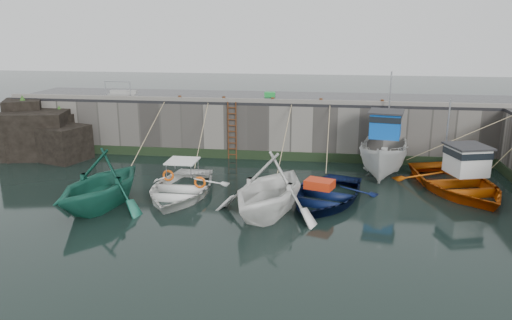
# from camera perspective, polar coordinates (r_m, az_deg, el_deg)

# --- Properties ---
(ground) EXTENTS (120.00, 120.00, 0.00)m
(ground) POSITION_cam_1_polar(r_m,az_deg,el_deg) (18.31, -2.30, -8.09)
(ground) COLOR black
(ground) RESTS_ON ground
(quay_back) EXTENTS (30.00, 5.00, 3.00)m
(quay_back) POSITION_cam_1_polar(r_m,az_deg,el_deg) (29.76, 1.98, 4.07)
(quay_back) COLOR slate
(quay_back) RESTS_ON ground
(road_back) EXTENTS (30.00, 5.00, 0.16)m
(road_back) POSITION_cam_1_polar(r_m,az_deg,el_deg) (29.49, 2.00, 7.08)
(road_back) COLOR black
(road_back) RESTS_ON quay_back
(kerb_back) EXTENTS (30.00, 0.30, 0.20)m
(kerb_back) POSITION_cam_1_polar(r_m,az_deg,el_deg) (27.16, 1.48, 6.77)
(kerb_back) COLOR slate
(kerb_back) RESTS_ON road_back
(algae_back) EXTENTS (30.00, 0.08, 0.50)m
(algae_back) POSITION_cam_1_polar(r_m,az_deg,el_deg) (27.57, 1.39, 0.51)
(algae_back) COLOR black
(algae_back) RESTS_ON ground
(rock_outcrop) EXTENTS (5.85, 4.24, 3.41)m
(rock_outcrop) POSITION_cam_1_polar(r_m,az_deg,el_deg) (30.81, -23.43, 2.75)
(rock_outcrop) COLOR black
(rock_outcrop) RESTS_ON ground
(ladder) EXTENTS (0.51, 0.08, 3.20)m
(ladder) POSITION_cam_1_polar(r_m,az_deg,el_deg) (27.52, -2.75, 3.34)
(ladder) COLOR #3F1E0F
(ladder) RESTS_ON ground
(boat_near_white) EXTENTS (5.30, 5.85, 2.69)m
(boat_near_white) POSITION_cam_1_polar(r_m,az_deg,el_deg) (21.59, -17.12, -5.08)
(boat_near_white) COLOR #1B604C
(boat_near_white) RESTS_ON ground
(boat_near_white_rope) EXTENTS (0.04, 6.34, 3.10)m
(boat_near_white_rope) POSITION_cam_1_polar(r_m,az_deg,el_deg) (26.31, -12.24, -1.12)
(boat_near_white_rope) COLOR tan
(boat_near_white_rope) RESTS_ON ground
(boat_near_blue) EXTENTS (3.94, 5.50, 1.13)m
(boat_near_blue) POSITION_cam_1_polar(r_m,az_deg,el_deg) (22.25, -8.64, -3.96)
(boat_near_blue) COLOR white
(boat_near_blue) RESTS_ON ground
(boat_near_blue_rope) EXTENTS (0.04, 4.71, 3.10)m
(boat_near_blue_rope) POSITION_cam_1_polar(r_m,az_deg,el_deg) (26.36, -5.90, -0.82)
(boat_near_blue_rope) COLOR tan
(boat_near_blue_rope) RESTS_ON ground
(boat_near_blacktrim) EXTENTS (5.85, 6.33, 2.76)m
(boat_near_blacktrim) POSITION_cam_1_polar(r_m,az_deg,el_deg) (19.87, 1.49, -6.15)
(boat_near_blacktrim) COLOR white
(boat_near_blacktrim) RESTS_ON ground
(boat_near_blacktrim_rope) EXTENTS (0.04, 6.21, 3.10)m
(boat_near_blacktrim_rope) POSITION_cam_1_polar(r_m,az_deg,el_deg) (24.88, 2.90, -1.73)
(boat_near_blacktrim_rope) COLOR tan
(boat_near_blacktrim_rope) RESTS_ON ground
(boat_near_navy) EXTENTS (5.41, 6.38, 1.12)m
(boat_near_navy) POSITION_cam_1_polar(r_m,az_deg,el_deg) (21.42, 7.92, -4.69)
(boat_near_navy) COLOR #091339
(boat_near_navy) RESTS_ON ground
(boat_near_navy_rope) EXTENTS (0.04, 4.67, 3.10)m
(boat_near_navy_rope) POSITION_cam_1_polar(r_m,az_deg,el_deg) (25.64, 7.99, -1.35)
(boat_near_navy_rope) COLOR tan
(boat_near_navy_rope) RESTS_ON ground
(boat_far_white) EXTENTS (3.32, 6.33, 5.32)m
(boat_far_white) POSITION_cam_1_polar(r_m,az_deg,el_deg) (25.78, 14.46, 0.69)
(boat_far_white) COLOR silver
(boat_far_white) RESTS_ON ground
(boat_far_orange) EXTENTS (6.12, 7.34, 4.31)m
(boat_far_orange) POSITION_cam_1_polar(r_m,az_deg,el_deg) (24.18, 22.00, -2.32)
(boat_far_orange) COLOR #D7580B
(boat_far_orange) RESTS_ON ground
(fish_crate) EXTENTS (0.63, 0.44, 0.28)m
(fish_crate) POSITION_cam_1_polar(r_m,az_deg,el_deg) (29.47, 1.60, 7.51)
(fish_crate) COLOR green
(fish_crate) RESTS_ON road_back
(railing) EXTENTS (1.60, 1.05, 1.00)m
(railing) POSITION_cam_1_polar(r_m,az_deg,el_deg) (30.44, -15.00, 7.37)
(railing) COLOR #A5A8AD
(railing) RESTS_ON road_back
(bollard_a) EXTENTS (0.18, 0.18, 0.28)m
(bollard_a) POSITION_cam_1_polar(r_m,az_deg,el_deg) (28.25, -8.70, 7.01)
(bollard_a) COLOR #3F1E0F
(bollard_a) RESTS_ON road_back
(bollard_b) EXTENTS (0.18, 0.18, 0.28)m
(bollard_b) POSITION_cam_1_polar(r_m,az_deg,el_deg) (27.64, -3.69, 6.98)
(bollard_b) COLOR #3F1E0F
(bollard_b) RESTS_ON road_back
(bollard_c) EXTENTS (0.18, 0.18, 0.28)m
(bollard_c) POSITION_cam_1_polar(r_m,az_deg,el_deg) (27.23, 1.92, 6.87)
(bollard_c) COLOR #3F1E0F
(bollard_c) RESTS_ON road_back
(bollard_d) EXTENTS (0.18, 0.18, 0.28)m
(bollard_d) POSITION_cam_1_polar(r_m,az_deg,el_deg) (27.08, 7.44, 6.71)
(bollard_d) COLOR #3F1E0F
(bollard_d) RESTS_ON road_back
(bollard_e) EXTENTS (0.18, 0.18, 0.28)m
(bollard_e) POSITION_cam_1_polar(r_m,az_deg,el_deg) (27.23, 14.22, 6.42)
(bollard_e) COLOR #3F1E0F
(bollard_e) RESTS_ON road_back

